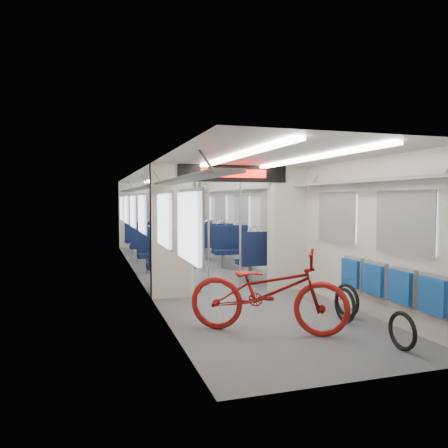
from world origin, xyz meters
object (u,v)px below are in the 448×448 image
object	(u,v)px
bike_hoop_b	(345,307)
stanchion_far_left	(176,220)
bike_hoop_c	(347,302)
seat_bay_far_left	(143,239)
flip_bench	(388,283)
stanchion_far_right	(197,219)
seat_bay_far_right	(207,237)
stanchion_near_left	(209,228)
seat_bay_near_left	(164,253)
bike_hoop_a	(402,333)
seat_bay_near_right	(245,249)
bicycle	(268,291)
stanchion_near_right	(240,228)

from	to	relation	value
bike_hoop_b	stanchion_far_left	distance (m)	6.20
bike_hoop_c	seat_bay_far_left	xyz separation A→B (m)	(-2.00, 7.48, 0.32)
flip_bench	seat_bay_far_left	xyz separation A→B (m)	(-2.29, 8.00, -0.04)
seat_bay_far_left	stanchion_far_right	bearing A→B (deg)	-46.13
seat_bay_far_left	seat_bay_far_right	size ratio (longest dim) A/B	0.94
stanchion_near_left	bike_hoop_c	bearing A→B (deg)	-63.46
seat_bay_near_left	stanchion_near_left	world-z (taller)	stanchion_near_left
bike_hoop_a	stanchion_far_left	size ratio (longest dim) A/B	0.19
stanchion_near_left	seat_bay_near_left	bearing A→B (deg)	119.31
bike_hoop_c	stanchion_far_right	distance (m)	6.23
bike_hoop_b	bike_hoop_c	xyz separation A→B (m)	(0.18, 0.23, 0.00)
stanchion_far_right	bike_hoop_b	bearing A→B (deg)	-85.35
flip_bench	stanchion_far_left	size ratio (longest dim) A/B	0.91
seat_bay_near_right	stanchion_far_right	size ratio (longest dim) A/B	0.99
stanchion_far_left	bike_hoop_a	bearing A→B (deg)	-80.81
seat_bay_near_right	seat_bay_far_left	bearing A→B (deg)	117.52
bike_hoop_b	seat_bay_near_left	xyz separation A→B (m)	(-1.82, 4.08, 0.32)
bike_hoop_a	bike_hoop_b	world-z (taller)	bike_hoop_b
bicycle	flip_bench	world-z (taller)	bicycle
seat_bay_near_right	stanchion_far_left	world-z (taller)	stanchion_far_left
bicycle	stanchion_far_right	world-z (taller)	stanchion_far_right
stanchion_near_left	stanchion_near_right	world-z (taller)	same
bike_hoop_c	seat_bay_near_left	size ratio (longest dim) A/B	0.24
bike_hoop_b	stanchion_near_left	size ratio (longest dim) A/B	0.21
bike_hoop_a	seat_bay_near_left	bearing A→B (deg)	109.19
bike_hoop_b	seat_bay_near_left	distance (m)	4.48
stanchion_near_right	bike_hoop_b	bearing A→B (deg)	-76.92
bike_hoop_c	seat_bay_far_right	distance (m)	7.27
bike_hoop_c	stanchion_far_right	bearing A→B (deg)	96.50
bicycle	stanchion_far_left	size ratio (longest dim) A/B	0.88
flip_bench	stanchion_far_right	bearing A→B (deg)	98.45
seat_bay_near_right	seat_bay_far_right	world-z (taller)	seat_bay_near_right
bike_hoop_b	seat_bay_far_right	xyz separation A→B (m)	(0.05, 7.49, 0.34)
flip_bench	bike_hoop_c	bearing A→B (deg)	119.23
seat_bay_near_right	stanchion_far_left	distance (m)	2.32
flip_bench	bike_hoop_b	distance (m)	0.66
bicycle	flip_bench	size ratio (longest dim) A/B	0.97
flip_bench	stanchion_far_right	size ratio (longest dim) A/B	0.91
seat_bay_near_right	seat_bay_far_right	xyz separation A→B (m)	(-0.00, 3.37, -0.01)
stanchion_far_right	stanchion_near_left	bearing A→B (deg)	-100.28
stanchion_far_right	bike_hoop_a	bearing A→B (deg)	-86.05
seat_bay_near_left	stanchion_near_right	distance (m)	2.01
bicycle	stanchion_far_left	xyz separation A→B (m)	(0.02, 6.10, 0.62)
flip_bench	stanchion_far_left	distance (m)	6.53
seat_bay_near_right	stanchion_far_right	distance (m)	2.38
stanchion_far_right	stanchion_far_left	bearing A→B (deg)	-152.12
seat_bay_near_right	flip_bench	bearing A→B (deg)	-84.57
seat_bay_near_right	stanchion_near_right	bearing A→B (deg)	-113.38
seat_bay_far_left	stanchion_far_left	bearing A→B (deg)	-68.66
bike_hoop_a	bicycle	bearing A→B (deg)	137.96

